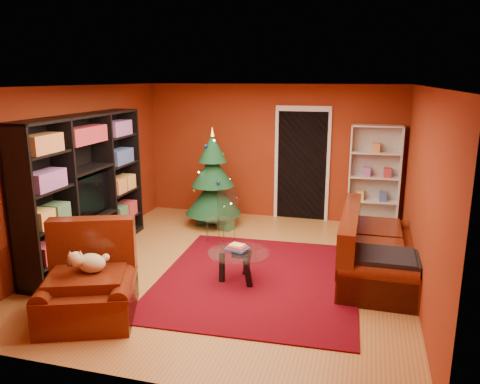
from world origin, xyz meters
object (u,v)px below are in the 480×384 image
(media_unit, at_px, (85,188))
(christmas_tree, at_px, (213,178))
(gift_box_teal, at_px, (205,216))
(gift_box_green, at_px, (226,223))
(gift_box_red, at_px, (213,209))
(coffee_table, at_px, (239,266))
(acrylic_chair, at_px, (221,220))
(white_bookshelf, at_px, (374,177))
(armchair, at_px, (87,282))
(sofa, at_px, (378,244))
(dog, at_px, (91,263))
(rug, at_px, (258,278))

(media_unit, distance_m, christmas_tree, 2.44)
(christmas_tree, distance_m, gift_box_teal, 0.79)
(christmas_tree, height_order, gift_box_green, christmas_tree)
(media_unit, bearing_deg, gift_box_red, 67.17)
(gift_box_teal, relative_size, coffee_table, 0.34)
(coffee_table, height_order, acrylic_chair, acrylic_chair)
(media_unit, xyz_separation_m, gift_box_red, (1.09, 2.73, -1.00))
(white_bookshelf, bearing_deg, armchair, -126.80)
(gift_box_green, xyz_separation_m, acrylic_chair, (0.11, -0.67, 0.27))
(sofa, bearing_deg, gift_box_teal, 62.70)
(christmas_tree, height_order, armchair, christmas_tree)
(sofa, xyz_separation_m, coffee_table, (-1.81, -0.72, -0.24))
(gift_box_green, height_order, dog, dog)
(armchair, height_order, acrylic_chair, armchair)
(rug, xyz_separation_m, gift_box_red, (-1.63, 2.88, 0.09))
(acrylic_chair, bearing_deg, white_bookshelf, 50.27)
(gift_box_teal, distance_m, white_bookshelf, 3.24)
(sofa, bearing_deg, gift_box_red, 54.79)
(gift_box_green, bearing_deg, white_bookshelf, 19.08)
(sofa, height_order, coffee_table, sofa)
(media_unit, relative_size, acrylic_chair, 3.63)
(rug, bearing_deg, gift_box_teal, 125.21)
(gift_box_teal, bearing_deg, dog, -90.60)
(gift_box_green, relative_size, acrylic_chair, 0.30)
(christmas_tree, distance_m, gift_box_red, 1.09)
(armchair, bearing_deg, white_bookshelf, 33.00)
(sofa, bearing_deg, coffee_table, 112.19)
(armchair, xyz_separation_m, acrylic_chair, (0.70, 2.85, -0.04))
(gift_box_red, xyz_separation_m, white_bookshelf, (3.13, -0.02, 0.84))
(gift_box_red, relative_size, acrylic_chair, 0.25)
(armchair, distance_m, sofa, 3.85)
(dog, xyz_separation_m, sofa, (3.19, 2.06, -0.19))
(dog, bearing_deg, white_bookshelf, 32.84)
(christmas_tree, relative_size, white_bookshelf, 0.96)
(gift_box_teal, height_order, sofa, sofa)
(dog, height_order, sofa, sofa)
(christmas_tree, bearing_deg, rug, -57.68)
(acrylic_chair, bearing_deg, gift_box_red, 131.27)
(christmas_tree, distance_m, acrylic_chair, 1.10)
(white_bookshelf, bearing_deg, coffee_table, -121.32)
(gift_box_red, xyz_separation_m, sofa, (3.20, -2.31, 0.37))
(coffee_table, bearing_deg, armchair, -135.10)
(coffee_table, bearing_deg, christmas_tree, 116.18)
(gift_box_green, distance_m, gift_box_red, 1.07)
(gift_box_teal, relative_size, sofa, 0.13)
(gift_box_teal, xyz_separation_m, coffee_table, (1.34, -2.38, 0.08))
(dog, xyz_separation_m, coffee_table, (1.38, 1.34, -0.43))
(white_bookshelf, xyz_separation_m, armchair, (-3.15, -4.41, -0.50))
(acrylic_chair, bearing_deg, armchair, -85.88)
(media_unit, distance_m, gift_box_teal, 2.56)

